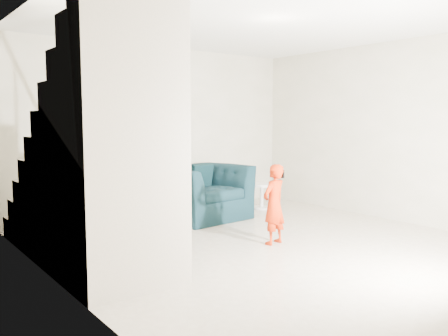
{
  "coord_description": "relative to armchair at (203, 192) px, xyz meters",
  "views": [
    {
      "loc": [
        -3.84,
        -4.12,
        1.53
      ],
      "look_at": [
        0.15,
        1.2,
        0.85
      ],
      "focal_mm": 38.0,
      "sensor_mm": 36.0,
      "label": 1
    }
  ],
  "objects": [
    {
      "name": "floor",
      "position": [
        -0.24,
        -1.87,
        -0.41
      ],
      "size": [
        5.5,
        5.5,
        0.0
      ],
      "primitive_type": "plane",
      "color": "gray",
      "rests_on": "ground"
    },
    {
      "name": "ceiling",
      "position": [
        -0.24,
        -1.87,
        2.29
      ],
      "size": [
        5.5,
        5.5,
        0.0
      ],
      "primitive_type": "plane",
      "rotation": [
        3.14,
        0.0,
        0.0
      ],
      "color": "silver",
      "rests_on": "back_wall"
    },
    {
      "name": "back_wall",
      "position": [
        -0.24,
        0.88,
        0.94
      ],
      "size": [
        5.0,
        0.0,
        5.0
      ],
      "primitive_type": "plane",
      "rotation": [
        1.57,
        0.0,
        0.0
      ],
      "color": "#A4A086",
      "rests_on": "floor"
    },
    {
      "name": "left_wall",
      "position": [
        -2.74,
        -1.87,
        0.94
      ],
      "size": [
        0.0,
        5.5,
        5.5
      ],
      "primitive_type": "plane",
      "rotation": [
        1.57,
        0.0,
        1.57
      ],
      "color": "#A4A086",
      "rests_on": "floor"
    },
    {
      "name": "right_wall",
      "position": [
        2.26,
        -1.87,
        0.94
      ],
      "size": [
        0.0,
        5.5,
        5.5
      ],
      "primitive_type": "plane",
      "rotation": [
        1.57,
        0.0,
        -1.57
      ],
      "color": "#A4A086",
      "rests_on": "floor"
    },
    {
      "name": "armchair",
      "position": [
        0.0,
        0.0,
        0.0
      ],
      "size": [
        1.36,
        1.22,
        0.82
      ],
      "primitive_type": "imported",
      "rotation": [
        0.0,
        0.0,
        0.1
      ],
      "color": "black",
      "rests_on": "floor"
    },
    {
      "name": "toddler",
      "position": [
        -0.15,
        -1.77,
        0.09
      ],
      "size": [
        0.4,
        0.31,
        0.99
      ],
      "primitive_type": "imported",
      "rotation": [
        0.0,
        0.0,
        3.35
      ],
      "color": "#972504",
      "rests_on": "floor"
    },
    {
      "name": "side_table",
      "position": [
        1.27,
        0.06,
        -0.11
      ],
      "size": [
        0.44,
        0.44,
        0.44
      ],
      "color": "silver",
      "rests_on": "floor"
    },
    {
      "name": "staircase",
      "position": [
        -2.24,
        -1.32,
        0.54
      ],
      "size": [
        1.02,
        3.03,
        3.62
      ],
      "color": "#ADA089",
      "rests_on": "floor"
    },
    {
      "name": "cushion",
      "position": [
        0.15,
        0.25,
        0.24
      ],
      "size": [
        0.37,
        0.18,
        0.37
      ],
      "primitive_type": "cube",
      "rotation": [
        0.21,
        0.0,
        0.0
      ],
      "color": "black",
      "rests_on": "armchair"
    },
    {
      "name": "throw",
      "position": [
        -0.55,
        -0.06,
        0.11
      ],
      "size": [
        0.06,
        0.56,
        0.63
      ],
      "primitive_type": "cube",
      "color": "black",
      "rests_on": "armchair"
    },
    {
      "name": "phone",
      "position": [
        -0.02,
        -1.78,
        0.45
      ],
      "size": [
        0.03,
        0.05,
        0.1
      ],
      "primitive_type": "cube",
      "rotation": [
        0.0,
        0.0,
        0.17
      ],
      "color": "black",
      "rests_on": "toddler"
    }
  ]
}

